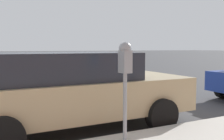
# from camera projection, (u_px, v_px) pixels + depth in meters

# --- Properties ---
(ground_plane) EXTENTS (220.00, 220.00, 0.00)m
(ground_plane) POSITION_uv_depth(u_px,v_px,m) (75.00, 114.00, 6.31)
(ground_plane) COLOR #424244
(parking_meter) EXTENTS (0.21, 0.19, 1.51)m
(parking_meter) POSITION_uv_depth(u_px,v_px,m) (125.00, 66.00, 3.93)
(parking_meter) COLOR gray
(parking_meter) RESTS_ON sidewalk
(car_tan) EXTENTS (2.14, 4.55, 1.50)m
(car_tan) POSITION_uv_depth(u_px,v_px,m) (72.00, 89.00, 5.12)
(car_tan) COLOR tan
(car_tan) RESTS_ON ground_plane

